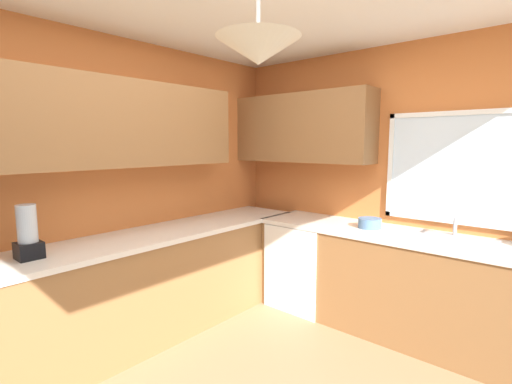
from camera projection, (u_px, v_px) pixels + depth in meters
room_shell at (228, 121)px, 2.83m from camera, size 3.54×4.01×2.59m
counter_run_left at (128, 292)px, 3.02m from camera, size 0.65×3.62×0.89m
counter_run_back at (400, 284)px, 3.20m from camera, size 2.63×0.65×0.89m
dishwasher at (306, 264)px, 3.80m from camera, size 0.60×0.60×0.85m
sink_assembly at (449, 239)px, 2.91m from camera, size 0.64×0.40×0.19m
bowl at (370, 223)px, 3.33m from camera, size 0.20×0.20×0.09m
blender_appliance at (28, 235)px, 2.43m from camera, size 0.15×0.15×0.36m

